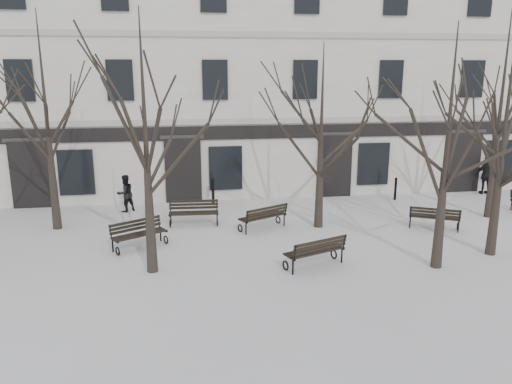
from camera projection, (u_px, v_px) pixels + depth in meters
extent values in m
plane|color=silver|center=(300.00, 263.00, 15.51)|extent=(100.00, 100.00, 0.00)
cube|color=silver|center=(246.00, 76.00, 26.65)|extent=(40.00, 10.00, 11.00)
cube|color=#AAA69C|center=(261.00, 121.00, 22.29)|extent=(40.00, 0.12, 0.25)
cube|color=#AAA69C|center=(261.00, 34.00, 21.39)|extent=(40.00, 0.12, 0.25)
cube|color=black|center=(261.00, 132.00, 22.40)|extent=(40.00, 0.10, 0.60)
cube|color=black|center=(30.00, 175.00, 21.36)|extent=(1.60, 0.22, 2.90)
cube|color=#2D2B28|center=(26.00, 140.00, 20.96)|extent=(1.90, 0.08, 0.18)
cube|color=black|center=(76.00, 172.00, 21.63)|extent=(1.50, 0.14, 2.00)
cube|color=black|center=(183.00, 170.00, 22.28)|extent=(1.60, 0.22, 2.90)
cube|color=#2D2B28|center=(182.00, 137.00, 21.88)|extent=(1.90, 0.08, 0.18)
cube|color=black|center=(226.00, 168.00, 22.55)|extent=(1.50, 0.14, 2.00)
cube|color=black|center=(334.00, 166.00, 23.27)|extent=(1.60, 0.22, 2.90)
cube|color=#2D2B28|center=(336.00, 134.00, 22.87)|extent=(1.90, 0.08, 0.18)
cube|color=black|center=(373.00, 164.00, 23.54)|extent=(1.50, 0.14, 2.00)
cube|color=black|center=(464.00, 162.00, 24.19)|extent=(1.60, 0.22, 2.90)
cube|color=#2D2B28|center=(467.00, 132.00, 23.79)|extent=(1.90, 0.08, 0.18)
cube|color=black|center=(500.00, 160.00, 24.46)|extent=(1.50, 0.14, 2.00)
cube|color=black|center=(20.00, 81.00, 20.42)|extent=(1.10, 0.14, 1.70)
cube|color=black|center=(120.00, 80.00, 20.98)|extent=(1.10, 0.14, 1.70)
cube|color=black|center=(215.00, 80.00, 21.55)|extent=(1.10, 0.14, 1.70)
cube|color=black|center=(305.00, 80.00, 22.11)|extent=(1.10, 0.14, 1.70)
cube|color=black|center=(391.00, 79.00, 22.68)|extent=(1.10, 0.14, 1.70)
cube|color=black|center=(472.00, 79.00, 23.25)|extent=(1.10, 0.14, 1.70)
cone|color=black|center=(150.00, 221.00, 14.53)|extent=(0.34, 0.34, 3.15)
cone|color=black|center=(440.00, 220.00, 14.88)|extent=(0.34, 0.34, 3.01)
cone|color=black|center=(495.00, 208.00, 15.91)|extent=(0.34, 0.34, 3.13)
cone|color=black|center=(53.00, 186.00, 18.48)|extent=(0.34, 0.34, 3.32)
cone|color=black|center=(319.00, 190.00, 18.75)|extent=(0.34, 0.34, 2.86)
cone|color=black|center=(493.00, 175.00, 19.94)|extent=(0.34, 0.34, 3.49)
torus|color=black|center=(118.00, 251.00, 16.13)|extent=(0.20, 0.29, 0.30)
cylinder|color=black|center=(113.00, 246.00, 16.39)|extent=(0.05, 0.05, 0.47)
cube|color=black|center=(115.00, 240.00, 16.19)|extent=(0.33, 0.52, 0.05)
torus|color=black|center=(166.00, 240.00, 17.20)|extent=(0.20, 0.29, 0.30)
cylinder|color=black|center=(161.00, 235.00, 17.46)|extent=(0.05, 0.05, 0.47)
cube|color=black|center=(163.00, 230.00, 17.26)|extent=(0.33, 0.52, 0.05)
cube|color=black|center=(143.00, 236.00, 16.55)|extent=(1.65, 1.03, 0.04)
cube|color=black|center=(141.00, 235.00, 16.66)|extent=(1.65, 1.03, 0.04)
cube|color=black|center=(139.00, 234.00, 16.77)|extent=(1.65, 1.03, 0.04)
cube|color=black|center=(137.00, 233.00, 16.88)|extent=(1.65, 1.03, 0.04)
cube|color=black|center=(136.00, 229.00, 16.88)|extent=(1.62, 0.98, 0.09)
cube|color=black|center=(135.00, 225.00, 16.86)|extent=(1.62, 0.98, 0.09)
cube|color=black|center=(135.00, 221.00, 16.85)|extent=(1.62, 0.98, 0.09)
cylinder|color=black|center=(111.00, 232.00, 16.34)|extent=(0.11, 0.15, 0.52)
cylinder|color=black|center=(159.00, 222.00, 17.41)|extent=(0.11, 0.15, 0.52)
torus|color=black|center=(334.00, 254.00, 15.84)|extent=(0.17, 0.31, 0.31)
cylinder|color=black|center=(342.00, 255.00, 15.49)|extent=(0.05, 0.05, 0.49)
cube|color=black|center=(338.00, 246.00, 15.60)|extent=(0.27, 0.57, 0.05)
torus|color=black|center=(286.00, 265.00, 14.95)|extent=(0.17, 0.31, 0.31)
cylinder|color=black|center=(293.00, 267.00, 14.60)|extent=(0.05, 0.05, 0.49)
cube|color=black|center=(289.00, 257.00, 14.70)|extent=(0.27, 0.57, 0.05)
cube|color=black|center=(310.00, 248.00, 15.34)|extent=(1.84, 0.81, 0.04)
cube|color=black|center=(313.00, 250.00, 15.22)|extent=(1.84, 0.81, 0.04)
cube|color=black|center=(316.00, 251.00, 15.09)|extent=(1.84, 0.81, 0.04)
cube|color=black|center=(319.00, 253.00, 14.96)|extent=(1.84, 0.81, 0.04)
cube|color=black|center=(320.00, 249.00, 14.89)|extent=(1.82, 0.76, 0.10)
cube|color=black|center=(320.00, 245.00, 14.84)|extent=(1.82, 0.76, 0.10)
cube|color=black|center=(321.00, 241.00, 14.79)|extent=(1.82, 0.76, 0.10)
cylinder|color=black|center=(344.00, 242.00, 15.31)|extent=(0.10, 0.16, 0.54)
cylinder|color=black|center=(295.00, 253.00, 14.41)|extent=(0.10, 0.16, 0.54)
torus|color=black|center=(458.00, 226.00, 18.68)|extent=(0.18, 0.28, 0.29)
cylinder|color=black|center=(458.00, 227.00, 18.33)|extent=(0.05, 0.05, 0.45)
cube|color=black|center=(459.00, 220.00, 18.44)|extent=(0.29, 0.52, 0.05)
torus|color=black|center=(410.00, 222.00, 19.20)|extent=(0.18, 0.28, 0.29)
cylinder|color=black|center=(410.00, 222.00, 18.85)|extent=(0.05, 0.05, 0.45)
cube|color=black|center=(411.00, 215.00, 18.96)|extent=(0.29, 0.52, 0.05)
cube|color=black|center=(434.00, 215.00, 18.90)|extent=(1.66, 0.89, 0.04)
cube|color=black|center=(434.00, 216.00, 18.77)|extent=(1.66, 0.89, 0.04)
cube|color=black|center=(434.00, 217.00, 18.64)|extent=(1.66, 0.89, 0.04)
cube|color=black|center=(434.00, 218.00, 18.51)|extent=(1.66, 0.89, 0.04)
cube|color=black|center=(435.00, 215.00, 18.44)|extent=(1.63, 0.84, 0.09)
cube|color=black|center=(435.00, 212.00, 18.39)|extent=(1.63, 0.84, 0.09)
cube|color=black|center=(435.00, 209.00, 18.34)|extent=(1.63, 0.84, 0.09)
cylinder|color=black|center=(460.00, 216.00, 18.15)|extent=(0.10, 0.15, 0.50)
cylinder|color=black|center=(411.00, 212.00, 18.67)|extent=(0.10, 0.15, 0.50)
torus|color=black|center=(170.00, 224.00, 18.96)|extent=(0.07, 0.31, 0.31)
cylinder|color=black|center=(171.00, 219.00, 19.30)|extent=(0.05, 0.05, 0.47)
cube|color=black|center=(170.00, 214.00, 19.06)|extent=(0.08, 0.58, 0.05)
torus|color=black|center=(217.00, 222.00, 19.13)|extent=(0.07, 0.31, 0.31)
cylinder|color=black|center=(217.00, 217.00, 19.47)|extent=(0.05, 0.05, 0.47)
cube|color=black|center=(217.00, 213.00, 19.23)|extent=(0.08, 0.58, 0.05)
cube|color=black|center=(194.00, 215.00, 18.92)|extent=(1.90, 0.18, 0.04)
cube|color=black|center=(194.00, 214.00, 19.06)|extent=(1.90, 0.18, 0.04)
cube|color=black|center=(194.00, 212.00, 19.20)|extent=(1.90, 0.18, 0.04)
cube|color=black|center=(194.00, 211.00, 19.35)|extent=(1.90, 0.18, 0.04)
cube|color=black|center=(194.00, 208.00, 19.35)|extent=(1.89, 0.13, 0.09)
cube|color=black|center=(194.00, 204.00, 19.34)|extent=(1.89, 0.13, 0.09)
cube|color=black|center=(194.00, 201.00, 19.34)|extent=(1.89, 0.13, 0.09)
cylinder|color=black|center=(170.00, 207.00, 19.28)|extent=(0.05, 0.15, 0.52)
cylinder|color=black|center=(217.00, 206.00, 19.45)|extent=(0.05, 0.15, 0.52)
torus|color=black|center=(278.00, 220.00, 19.44)|extent=(0.19, 0.29, 0.30)
cylinder|color=black|center=(284.00, 220.00, 19.13)|extent=(0.05, 0.05, 0.47)
cube|color=black|center=(281.00, 213.00, 19.22)|extent=(0.31, 0.54, 0.05)
torus|color=black|center=(240.00, 228.00, 18.43)|extent=(0.19, 0.29, 0.30)
cylinder|color=black|center=(246.00, 228.00, 18.11)|extent=(0.05, 0.05, 0.47)
cube|color=black|center=(243.00, 221.00, 18.20)|extent=(0.31, 0.54, 0.05)
cube|color=black|center=(259.00, 215.00, 18.89)|extent=(1.72, 0.96, 0.04)
cube|color=black|center=(261.00, 216.00, 18.77)|extent=(1.72, 0.96, 0.04)
cube|color=black|center=(264.00, 217.00, 18.65)|extent=(1.72, 0.96, 0.04)
cube|color=black|center=(266.00, 218.00, 18.54)|extent=(1.72, 0.96, 0.04)
cube|color=black|center=(267.00, 214.00, 18.47)|extent=(1.69, 0.90, 0.09)
cube|color=black|center=(267.00, 211.00, 18.42)|extent=(1.69, 0.90, 0.09)
cube|color=black|center=(267.00, 208.00, 18.38)|extent=(1.69, 0.90, 0.09)
cylinder|color=black|center=(286.00, 209.00, 18.95)|extent=(0.11, 0.15, 0.52)
cylinder|color=black|center=(247.00, 217.00, 17.94)|extent=(0.11, 0.15, 0.52)
cylinder|color=black|center=(511.00, 205.00, 21.25)|extent=(0.05, 0.05, 0.46)
cylinder|color=black|center=(511.00, 195.00, 21.11)|extent=(0.15, 0.08, 0.51)
cylinder|color=black|center=(213.00, 193.00, 22.01)|extent=(0.13, 0.13, 1.10)
sphere|color=black|center=(213.00, 180.00, 21.88)|extent=(0.15, 0.15, 0.15)
cylinder|color=black|center=(395.00, 190.00, 22.85)|extent=(0.12, 0.12, 0.97)
sphere|color=black|center=(396.00, 179.00, 22.72)|extent=(0.14, 0.14, 0.14)
imported|color=black|center=(126.00, 211.00, 21.11)|extent=(0.97, 0.94, 1.58)
imported|color=black|center=(484.00, 194.00, 24.04)|extent=(1.12, 0.57, 1.84)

